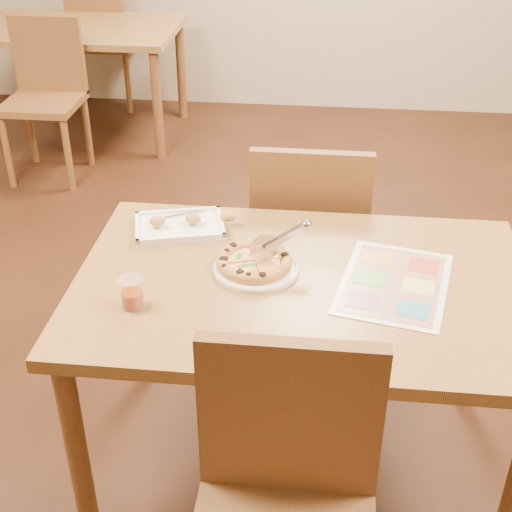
# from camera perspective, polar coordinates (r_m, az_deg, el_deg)

# --- Properties ---
(room) EXTENTS (7.00, 7.00, 7.00)m
(room) POSITION_cam_1_polar(r_m,az_deg,el_deg) (1.77, 4.44, 15.33)
(room) COLOR #33190E
(room) RESTS_ON ground
(dining_table) EXTENTS (1.30, 0.85, 0.72)m
(dining_table) POSITION_cam_1_polar(r_m,az_deg,el_deg) (2.08, 3.65, -3.96)
(dining_table) COLOR olive
(dining_table) RESTS_ON ground
(chair_near) EXTENTS (0.42, 0.42, 0.47)m
(chair_near) POSITION_cam_1_polar(r_m,az_deg,el_deg) (1.68, 2.38, -17.83)
(chair_near) COLOR brown
(chair_near) RESTS_ON ground
(chair_far) EXTENTS (0.42, 0.42, 0.47)m
(chair_far) POSITION_cam_1_polar(r_m,az_deg,el_deg) (2.63, 4.31, 2.40)
(chair_far) COLOR brown
(chair_far) RESTS_ON ground
(bg_table) EXTENTS (1.30, 0.85, 0.72)m
(bg_table) POSITION_cam_1_polar(r_m,az_deg,el_deg) (4.94, -14.10, 16.46)
(bg_table) COLOR olive
(bg_table) RESTS_ON ground
(bg_chair_near) EXTENTS (0.42, 0.42, 0.47)m
(bg_chair_near) POSITION_cam_1_polar(r_m,az_deg,el_deg) (4.42, -16.49, 13.47)
(bg_chair_near) COLOR brown
(bg_chair_near) RESTS_ON ground
(bg_chair_far) EXTENTS (0.42, 0.42, 0.47)m
(bg_chair_far) POSITION_cam_1_polar(r_m,az_deg,el_deg) (5.42, -12.27, 17.20)
(bg_chair_far) COLOR brown
(bg_chair_far) RESTS_ON ground
(plate) EXTENTS (0.33, 0.33, 0.01)m
(plate) POSITION_cam_1_polar(r_m,az_deg,el_deg) (2.07, 0.00, -1.02)
(plate) COLOR white
(plate) RESTS_ON dining_table
(pizza) EXTENTS (0.22, 0.22, 0.03)m
(pizza) POSITION_cam_1_polar(r_m,az_deg,el_deg) (2.07, -0.13, -0.46)
(pizza) COLOR gold
(pizza) RESTS_ON plate
(pizza_cutter) EXTENTS (0.16, 0.09, 0.10)m
(pizza_cutter) POSITION_cam_1_polar(r_m,az_deg,el_deg) (2.04, 1.79, 1.25)
(pizza_cutter) COLOR silver
(pizza_cutter) RESTS_ON pizza
(appetizer_tray) EXTENTS (0.34, 0.26, 0.05)m
(appetizer_tray) POSITION_cam_1_polar(r_m,az_deg,el_deg) (2.29, -5.90, 2.40)
(appetizer_tray) COLOR white
(appetizer_tray) RESTS_ON dining_table
(glass_tumbler) EXTENTS (0.07, 0.07, 0.09)m
(glass_tumbler) POSITION_cam_1_polar(r_m,az_deg,el_deg) (1.93, -9.87, -3.05)
(glass_tumbler) COLOR maroon
(glass_tumbler) RESTS_ON dining_table
(menu) EXTENTS (0.37, 0.46, 0.00)m
(menu) POSITION_cam_1_polar(r_m,az_deg,el_deg) (2.05, 11.01, -2.14)
(menu) COLOR white
(menu) RESTS_ON dining_table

